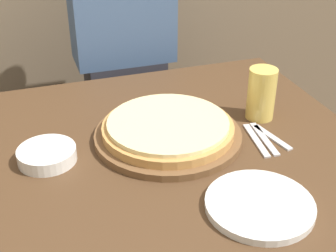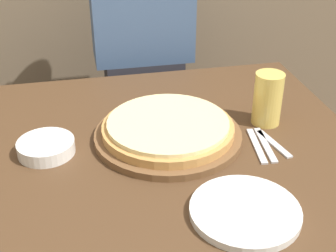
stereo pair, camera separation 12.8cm
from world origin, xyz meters
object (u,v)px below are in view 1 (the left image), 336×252
at_px(fork, 256,140).
at_px(dinner_knife, 264,139).
at_px(spoon, 272,137).
at_px(diner_person, 125,70).
at_px(beer_glass, 262,92).
at_px(side_bowl, 47,155).
at_px(dinner_plate, 260,205).
at_px(pizza_on_board, 168,130).

bearing_deg(fork, dinner_knife, 0.00).
distance_m(spoon, diner_person, 0.79).
bearing_deg(dinner_knife, spoon, 0.00).
bearing_deg(diner_person, beer_glass, -67.24).
relative_size(side_bowl, spoon, 1.02).
height_order(dinner_plate, dinner_knife, dinner_plate).
bearing_deg(dinner_knife, dinner_plate, -120.63).
relative_size(beer_glass, dinner_knife, 0.89).
relative_size(pizza_on_board, dinner_knife, 2.36).
relative_size(pizza_on_board, beer_glass, 2.63).
height_order(dinner_plate, side_bowl, side_bowl).
distance_m(dinner_knife, diner_person, 0.79).
height_order(beer_glass, diner_person, diner_person).
bearing_deg(dinner_plate, spoon, 55.41).
xyz_separation_m(pizza_on_board, dinner_knife, (0.25, -0.09, -0.02)).
bearing_deg(spoon, dinner_knife, 180.00).
relative_size(pizza_on_board, dinner_plate, 1.67).
bearing_deg(diner_person, fork, -75.65).
bearing_deg(dinner_knife, side_bowl, 171.73).
bearing_deg(spoon, side_bowl, 172.07).
xyz_separation_m(fork, diner_person, (-0.19, 0.75, -0.07)).
relative_size(beer_glass, spoon, 1.05).
bearing_deg(beer_glass, pizza_on_board, -174.17).
height_order(side_bowl, spoon, side_bowl).
relative_size(dinner_knife, spoon, 1.18).
bearing_deg(diner_person, side_bowl, -118.67).
bearing_deg(side_bowl, spoon, -7.93).
xyz_separation_m(dinner_plate, dinner_knife, (0.15, 0.26, -0.01)).
height_order(pizza_on_board, dinner_plate, pizza_on_board).
bearing_deg(fork, spoon, 0.00).
bearing_deg(dinner_knife, pizza_on_board, 160.33).
xyz_separation_m(beer_glass, side_bowl, (-0.63, -0.04, -0.07)).
relative_size(dinner_knife, diner_person, 0.13).
distance_m(beer_glass, spoon, 0.15).
relative_size(pizza_on_board, diner_person, 0.32).
bearing_deg(pizza_on_board, spoon, -18.02).
distance_m(pizza_on_board, side_bowl, 0.33).
xyz_separation_m(fork, spoon, (0.05, 0.00, 0.00)).
height_order(dinner_knife, spoon, same).
distance_m(pizza_on_board, dinner_knife, 0.27).
xyz_separation_m(beer_glass, diner_person, (-0.27, 0.63, -0.15)).
bearing_deg(beer_glass, side_bowl, -176.72).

